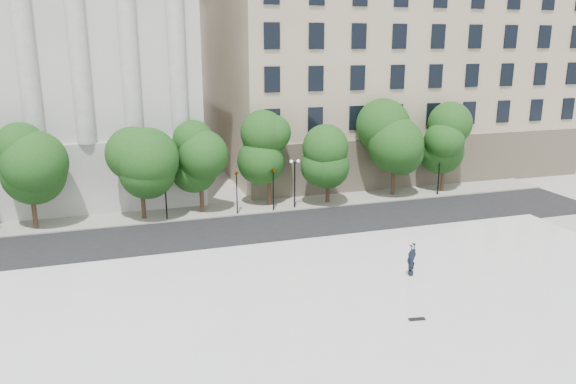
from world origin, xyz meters
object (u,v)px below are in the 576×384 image
(traffic_light_west, at_px, (236,172))
(person_lying, at_px, (411,271))
(skateboard, at_px, (417,319))
(traffic_light_east, at_px, (273,169))

(traffic_light_west, height_order, person_lying, traffic_light_west)
(traffic_light_west, xyz_separation_m, skateboard, (4.36, -21.25, -3.11))
(traffic_light_east, distance_m, skateboard, 21.53)
(person_lying, height_order, skateboard, person_lying)
(traffic_light_east, xyz_separation_m, skateboard, (1.27, -21.25, -3.19))
(person_lying, relative_size, skateboard, 2.34)
(traffic_light_west, bearing_deg, person_lying, -67.18)
(traffic_light_west, bearing_deg, traffic_light_east, -0.00)
(traffic_light_east, bearing_deg, skateboard, -86.59)
(traffic_light_east, bearing_deg, person_lying, -77.04)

